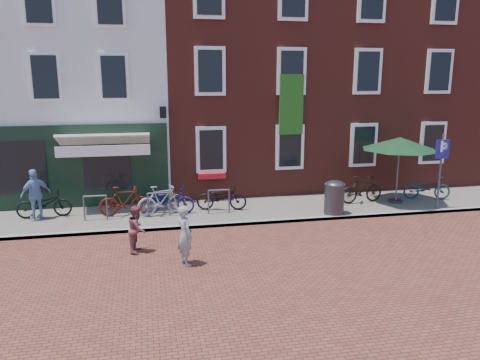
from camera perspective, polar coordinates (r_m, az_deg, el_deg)
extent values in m
plane|color=brown|center=(14.70, -3.79, -5.84)|extent=(80.00, 80.00, 0.00)
cube|color=slate|center=(16.24, -0.99, -3.82)|extent=(24.00, 3.00, 0.10)
cube|color=silver|center=(21.07, -20.55, 11.45)|extent=(8.00, 8.00, 9.00)
cube|color=maroon|center=(21.17, -1.07, 13.59)|extent=(6.00, 8.00, 10.00)
cube|color=maroon|center=(23.02, 14.19, 13.14)|extent=(6.00, 8.00, 10.00)
cube|color=maroon|center=(26.44, 27.20, 10.96)|extent=(7.00, 8.00, 9.00)
cylinder|color=#3C3B3E|center=(15.96, 11.43, -2.33)|extent=(0.66, 0.66, 1.00)
ellipsoid|color=#3C3B3E|center=(15.83, 11.52, -0.33)|extent=(0.66, 0.66, 0.30)
cylinder|color=#4C4C4F|center=(17.49, 23.22, 0.95)|extent=(0.07, 0.07, 2.63)
cube|color=navy|center=(17.35, 23.48, 3.47)|extent=(0.50, 0.04, 0.65)
cylinder|color=#4C4C4F|center=(18.11, 18.44, -2.45)|extent=(0.50, 0.50, 0.08)
cylinder|color=#4C4C4F|center=(17.87, 18.68, 0.95)|extent=(0.06, 0.06, 2.27)
cone|color=#14391C|center=(17.69, 18.94, 4.56)|extent=(2.71, 2.71, 0.45)
imported|color=gray|center=(11.78, -6.73, -6.72)|extent=(0.54, 0.65, 1.54)
imported|color=brown|center=(12.88, -12.43, -5.84)|extent=(0.61, 0.71, 1.28)
imported|color=#7494BB|center=(16.36, -23.68, -1.62)|extent=(1.02, 0.89, 1.65)
imported|color=black|center=(16.56, -22.80, -2.71)|extent=(1.75, 0.70, 0.90)
imported|color=#56160B|center=(15.89, -13.91, -2.52)|extent=(1.68, 0.52, 1.00)
imported|color=#1B0F57|center=(15.95, -8.67, -2.41)|extent=(1.81, 0.98, 0.90)
imported|color=#9C9D9E|center=(15.75, -9.53, -2.44)|extent=(1.73, 0.88, 1.00)
imported|color=black|center=(16.12, -2.26, -2.10)|extent=(1.80, 0.92, 0.90)
imported|color=black|center=(17.56, 14.64, -1.12)|extent=(1.71, 0.67, 1.00)
imported|color=#0D374A|center=(18.84, 21.84, -0.85)|extent=(1.81, 1.01, 0.90)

